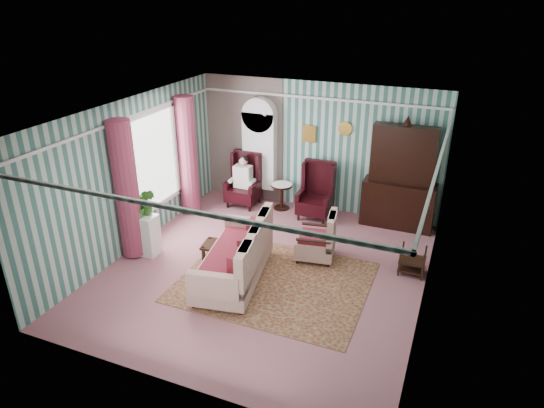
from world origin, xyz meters
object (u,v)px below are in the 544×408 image
at_px(nest_table, 412,260).
at_px(floral_armchair, 316,236).
at_px(dresser_hutch, 401,174).
at_px(bookcase, 260,156).
at_px(seated_woman, 243,182).
at_px(round_side_table, 282,197).
at_px(sofa, 233,253).
at_px(wingback_right, 315,191).
at_px(coffee_table, 228,254).
at_px(plant_stand, 144,234).
at_px(wingback_left, 243,180).

height_order(nest_table, floral_armchair, floral_armchair).
bearing_deg(dresser_hutch, bookcase, 177.89).
relative_size(seated_woman, round_side_table, 1.97).
bearing_deg(bookcase, seated_woman, -122.66).
xyz_separation_m(seated_woman, nest_table, (4.07, -1.55, -0.32)).
bearing_deg(floral_armchair, round_side_table, 27.82).
relative_size(nest_table, sofa, 0.25).
relative_size(round_side_table, sofa, 0.28).
bearing_deg(wingback_right, bookcase, 165.43).
relative_size(floral_armchair, coffee_table, 0.97).
bearing_deg(wingback_right, coffee_table, -109.66).
bearing_deg(bookcase, round_side_table, -20.27).
bearing_deg(coffee_table, bookcase, 102.06).
bearing_deg(plant_stand, bookcase, 71.51).
bearing_deg(round_side_table, plant_stand, -120.38).
bearing_deg(round_side_table, nest_table, -28.20).
relative_size(wingback_right, floral_armchair, 1.36).
xyz_separation_m(wingback_right, seated_woman, (-1.75, 0.00, -0.04)).
bearing_deg(coffee_table, round_side_table, 89.21).
bearing_deg(seated_woman, dresser_hutch, 4.41).
distance_m(wingback_left, floral_armchair, 2.86).
distance_m(dresser_hutch, wingback_right, 1.86).
height_order(round_side_table, nest_table, round_side_table).
relative_size(wingback_right, round_side_table, 2.08).
bearing_deg(wingback_right, floral_armchair, -71.93).
height_order(wingback_left, sofa, wingback_left).
xyz_separation_m(wingback_left, coffee_table, (0.86, -2.48, -0.44)).
bearing_deg(floral_armchair, nest_table, -95.13).
bearing_deg(wingback_left, bookcase, 57.34).
distance_m(seated_woman, floral_armchair, 2.85).
xyz_separation_m(nest_table, sofa, (-2.87, -1.39, 0.25)).
bearing_deg(dresser_hutch, seated_woman, -175.59).
relative_size(wingback_right, plant_stand, 1.56).
distance_m(nest_table, floral_armchair, 1.79).
height_order(nest_table, plant_stand, plant_stand).
bearing_deg(dresser_hutch, wingback_left, -175.59).
bearing_deg(seated_woman, coffee_table, -70.82).
distance_m(dresser_hutch, floral_armchair, 2.40).
xyz_separation_m(wingback_left, nest_table, (4.07, -1.55, -0.35)).
distance_m(wingback_right, coffee_table, 2.67).
xyz_separation_m(seated_woman, floral_armchair, (2.30, -1.69, -0.13)).
height_order(dresser_hutch, plant_stand, dresser_hutch).
bearing_deg(seated_woman, plant_stand, -106.22).
distance_m(wingback_right, round_side_table, 0.92).
xyz_separation_m(bookcase, coffee_table, (0.61, -2.87, -0.93)).
height_order(round_side_table, coffee_table, round_side_table).
height_order(plant_stand, sofa, sofa).
height_order(seated_woman, sofa, seated_woman).
bearing_deg(wingback_left, sofa, -67.77).
relative_size(wingback_left, wingback_right, 1.00).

